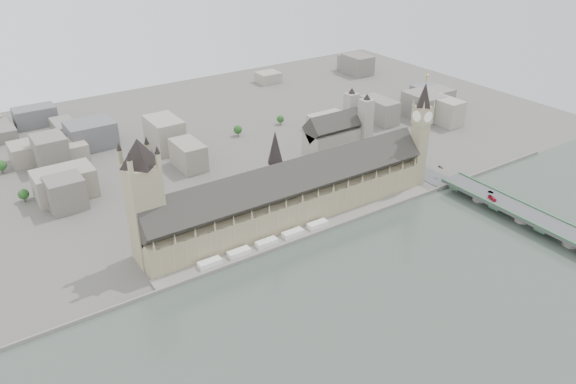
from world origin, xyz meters
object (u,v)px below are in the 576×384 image
elizabeth_tower (421,127)px  red_bus_north (492,198)px  victoria_tower (144,196)px  westminster_bridge (515,213)px  palace_of_westminster (290,195)px  car_approach (441,167)px  car_silver (491,192)px  westminster_abbey (338,137)px

elizabeth_tower → red_bus_north: bearing=-76.3°
victoria_tower → westminster_bridge: bearing=-21.8°
palace_of_westminster → car_approach: bearing=-5.4°
car_silver → westminster_bridge: bearing=-120.9°
elizabeth_tower → westminster_bridge: elizabeth_tower is taller
westminster_bridge → red_bus_north: 22.44m
westminster_bridge → car_approach: bearing=86.1°
victoria_tower → red_bus_north: size_ratio=10.48×
westminster_abbey → car_silver: bearing=-70.2°
palace_of_westminster → car_silver: palace_of_westminster is taller
palace_of_westminster → victoria_tower: bearing=177.0°
elizabeth_tower → car_approach: 56.03m
palace_of_westminster → red_bus_north: palace_of_westminster is taller
westminster_bridge → red_bus_north: bearing=105.7°
westminster_bridge → westminster_abbey: bearing=105.6°
victoria_tower → car_silver: size_ratio=21.98×
westminster_abbey → car_silver: 162.91m
elizabeth_tower → westminster_abbey: elizabeth_tower is taller
palace_of_westminster → elizabeth_tower: size_ratio=2.47×
elizabeth_tower → victoria_tower: elizabeth_tower is taller
elizabeth_tower → westminster_bridge: size_ratio=0.33×
red_bus_north → car_silver: bearing=58.7°
car_approach → westminster_bridge: bearing=-91.7°
elizabeth_tower → westminster_bridge: (24.00, -95.50, -52.96)m
red_bus_north → palace_of_westminster: bearing=166.7°
palace_of_westminster → red_bus_north: 178.88m
red_bus_north → car_approach: size_ratio=1.69×
palace_of_westminster → westminster_bridge: 195.05m
palace_of_westminster → westminster_bridge: bearing=-33.5°
victoria_tower → westminster_abbey: size_ratio=1.47×
red_bus_north → car_approach: bearing=96.0°
palace_of_westminster → car_silver: bearing=-25.0°
westminster_abbey → car_silver: (55.00, -152.70, -14.08)m
red_bus_north → elizabeth_tower: bearing=119.3°
victoria_tower → car_approach: bearing=-4.4°
red_bus_north → car_approach: 71.74m
palace_of_westminster → red_bus_north: (156.18, -86.51, -11.13)m
palace_of_westminster → car_silver: (165.93, -77.40, -11.71)m
westminster_abbey → elizabeth_tower: bearing=-72.7°
elizabeth_tower → palace_of_westminster: bearing=175.2°
westminster_bridge → elizabeth_tower: bearing=104.1°
westminster_abbey → red_bus_north: westminster_abbey is taller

